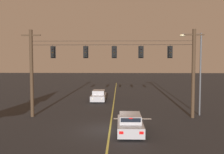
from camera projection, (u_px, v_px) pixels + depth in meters
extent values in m
plane|color=#28282B|center=(110.00, 130.00, 18.65)|extent=(180.00, 180.00, 0.00)
cube|color=#D1C64C|center=(113.00, 106.00, 28.91)|extent=(0.14, 60.00, 0.01)
cube|color=silver|center=(132.00, 119.00, 22.27)|extent=(3.40, 0.36, 0.01)
cylinder|color=#423021|center=(32.00, 74.00, 22.89)|extent=(0.32, 0.32, 8.09)
cube|color=#423021|center=(31.00, 35.00, 22.66)|extent=(1.80, 0.12, 0.12)
cylinder|color=slate|center=(31.00, 39.00, 22.68)|extent=(0.12, 0.12, 0.18)
cylinder|color=#423021|center=(193.00, 74.00, 22.44)|extent=(0.32, 0.32, 8.09)
cube|color=#423021|center=(194.00, 35.00, 22.21)|extent=(1.80, 0.12, 0.12)
cylinder|color=slate|center=(194.00, 39.00, 22.23)|extent=(0.12, 0.12, 0.18)
cylinder|color=black|center=(112.00, 45.00, 22.49)|extent=(14.90, 0.03, 0.03)
cylinder|color=black|center=(112.00, 41.00, 22.47)|extent=(14.90, 0.02, 0.02)
cylinder|color=black|center=(53.00, 46.00, 22.66)|extent=(0.04, 0.04, 0.18)
cube|color=black|center=(53.00, 52.00, 22.70)|extent=(0.32, 0.26, 0.96)
cube|color=black|center=(53.00, 52.00, 22.84)|extent=(0.48, 0.03, 1.12)
sphere|color=#380A0A|center=(52.00, 49.00, 22.52)|extent=(0.17, 0.17, 0.17)
cylinder|color=black|center=(52.00, 48.00, 22.48)|extent=(0.20, 0.10, 0.20)
sphere|color=orange|center=(52.00, 52.00, 22.54)|extent=(0.17, 0.17, 0.17)
cylinder|color=black|center=(52.00, 52.00, 22.50)|extent=(0.20, 0.10, 0.20)
sphere|color=black|center=(52.00, 55.00, 22.56)|extent=(0.17, 0.17, 0.17)
cylinder|color=black|center=(52.00, 55.00, 22.52)|extent=(0.20, 0.10, 0.20)
cylinder|color=black|center=(86.00, 46.00, 22.57)|extent=(0.04, 0.04, 0.18)
cube|color=black|center=(86.00, 52.00, 22.61)|extent=(0.32, 0.26, 0.96)
cube|color=black|center=(86.00, 52.00, 22.75)|extent=(0.48, 0.03, 1.12)
sphere|color=#380A0A|center=(85.00, 49.00, 22.43)|extent=(0.17, 0.17, 0.17)
cylinder|color=black|center=(85.00, 48.00, 22.39)|extent=(0.20, 0.10, 0.20)
sphere|color=orange|center=(85.00, 52.00, 22.45)|extent=(0.17, 0.17, 0.17)
cylinder|color=black|center=(85.00, 52.00, 22.40)|extent=(0.20, 0.10, 0.20)
sphere|color=black|center=(85.00, 55.00, 22.47)|extent=(0.17, 0.17, 0.17)
cylinder|color=black|center=(85.00, 55.00, 22.42)|extent=(0.20, 0.10, 0.20)
cylinder|color=black|center=(114.00, 46.00, 22.49)|extent=(0.04, 0.04, 0.18)
cube|color=black|center=(114.00, 52.00, 22.53)|extent=(0.32, 0.26, 0.96)
cube|color=black|center=(114.00, 52.00, 22.67)|extent=(0.48, 0.03, 1.12)
sphere|color=#380A0A|center=(114.00, 49.00, 22.35)|extent=(0.17, 0.17, 0.17)
cylinder|color=black|center=(114.00, 48.00, 22.31)|extent=(0.20, 0.10, 0.20)
sphere|color=orange|center=(114.00, 52.00, 22.37)|extent=(0.17, 0.17, 0.17)
cylinder|color=black|center=(114.00, 52.00, 22.32)|extent=(0.20, 0.10, 0.20)
sphere|color=black|center=(114.00, 55.00, 22.39)|extent=(0.17, 0.17, 0.17)
cylinder|color=black|center=(114.00, 55.00, 22.34)|extent=(0.20, 0.10, 0.20)
cylinder|color=black|center=(141.00, 46.00, 22.42)|extent=(0.04, 0.04, 0.18)
cube|color=black|center=(141.00, 52.00, 22.45)|extent=(0.32, 0.26, 0.96)
cube|color=black|center=(141.00, 52.00, 22.60)|extent=(0.48, 0.03, 1.12)
sphere|color=#380A0A|center=(141.00, 49.00, 22.27)|extent=(0.17, 0.17, 0.17)
cylinder|color=black|center=(141.00, 48.00, 22.23)|extent=(0.20, 0.10, 0.20)
sphere|color=orange|center=(141.00, 52.00, 22.29)|extent=(0.17, 0.17, 0.17)
cylinder|color=black|center=(141.00, 51.00, 22.25)|extent=(0.20, 0.10, 0.20)
sphere|color=black|center=(141.00, 55.00, 22.31)|extent=(0.17, 0.17, 0.17)
cylinder|color=black|center=(141.00, 55.00, 22.27)|extent=(0.20, 0.10, 0.20)
cylinder|color=black|center=(170.00, 46.00, 22.34)|extent=(0.04, 0.04, 0.18)
cube|color=black|center=(170.00, 52.00, 22.37)|extent=(0.32, 0.26, 0.96)
cube|color=black|center=(170.00, 52.00, 22.52)|extent=(0.48, 0.03, 1.12)
sphere|color=#380A0A|center=(171.00, 49.00, 22.19)|extent=(0.17, 0.17, 0.17)
cylinder|color=black|center=(171.00, 48.00, 22.15)|extent=(0.20, 0.10, 0.20)
sphere|color=orange|center=(171.00, 52.00, 22.21)|extent=(0.17, 0.17, 0.17)
cylinder|color=black|center=(171.00, 51.00, 22.17)|extent=(0.20, 0.10, 0.20)
sphere|color=black|center=(171.00, 55.00, 22.23)|extent=(0.17, 0.17, 0.17)
cylinder|color=black|center=(171.00, 55.00, 22.19)|extent=(0.20, 0.10, 0.20)
cube|color=#A5A5AD|center=(130.00, 126.00, 17.98)|extent=(1.80, 4.30, 0.68)
cube|color=#A5A5AD|center=(130.00, 118.00, 17.82)|extent=(1.51, 2.15, 0.54)
cube|color=black|center=(130.00, 115.00, 18.75)|extent=(1.40, 0.21, 0.48)
cube|color=black|center=(131.00, 121.00, 16.76)|extent=(1.37, 0.18, 0.46)
cylinder|color=black|center=(119.00, 123.00, 19.34)|extent=(0.22, 0.64, 0.64)
cylinder|color=black|center=(139.00, 124.00, 19.30)|extent=(0.22, 0.64, 0.64)
cylinder|color=black|center=(119.00, 133.00, 16.69)|extent=(0.22, 0.64, 0.64)
cylinder|color=black|center=(142.00, 134.00, 16.64)|extent=(0.22, 0.64, 0.64)
cube|color=red|center=(121.00, 133.00, 15.83)|extent=(0.28, 0.03, 0.18)
cube|color=red|center=(141.00, 133.00, 15.79)|extent=(0.28, 0.03, 0.18)
cube|color=red|center=(131.00, 118.00, 16.64)|extent=(0.24, 0.04, 0.06)
cube|color=#A5A5AD|center=(99.00, 97.00, 32.37)|extent=(1.80, 4.30, 0.68)
cube|color=#A5A5AD|center=(99.00, 92.00, 32.45)|extent=(1.51, 2.15, 0.54)
cube|color=black|center=(98.00, 93.00, 31.51)|extent=(1.40, 0.21, 0.48)
cube|color=black|center=(99.00, 91.00, 33.51)|extent=(1.37, 0.18, 0.46)
cylinder|color=black|center=(104.00, 100.00, 31.02)|extent=(0.22, 0.64, 0.64)
cylinder|color=black|center=(92.00, 100.00, 31.07)|extent=(0.22, 0.64, 0.64)
cylinder|color=black|center=(105.00, 97.00, 33.68)|extent=(0.22, 0.64, 0.64)
cylinder|color=black|center=(94.00, 97.00, 33.73)|extent=(0.22, 0.64, 0.64)
sphere|color=white|center=(102.00, 99.00, 30.18)|extent=(0.20, 0.20, 0.20)
sphere|color=white|center=(93.00, 99.00, 30.21)|extent=(0.20, 0.20, 0.20)
cylinder|color=#4C4F54|center=(200.00, 75.00, 23.48)|extent=(0.16, 0.16, 7.86)
cylinder|color=#4C4F54|center=(192.00, 34.00, 23.26)|extent=(1.80, 0.10, 0.10)
ellipsoid|color=beige|center=(183.00, 35.00, 23.30)|extent=(0.56, 0.30, 0.22)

